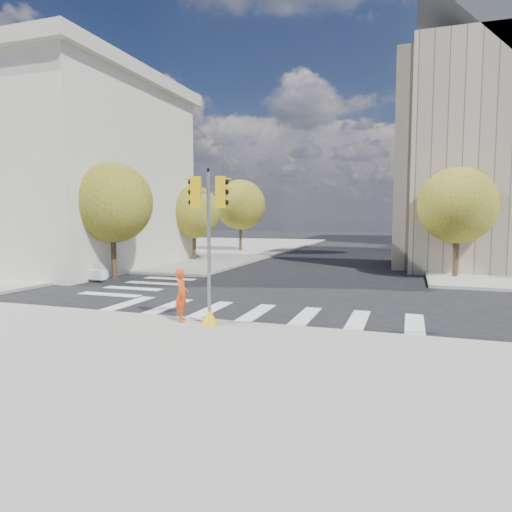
# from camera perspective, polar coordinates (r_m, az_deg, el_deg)

# --- Properties ---
(ground) EXTENTS (160.00, 160.00, 0.00)m
(ground) POSITION_cam_1_polar(r_m,az_deg,el_deg) (18.44, 2.36, -5.89)
(ground) COLOR black
(ground) RESTS_ON ground
(sidewalk_near) EXTENTS (30.00, 14.00, 0.15)m
(sidewalk_near) POSITION_cam_1_polar(r_m,az_deg,el_deg) (8.84, -19.19, -18.06)
(sidewalk_near) COLOR gray
(sidewalk_near) RESTS_ON ground
(sidewalk_far_left) EXTENTS (28.00, 40.00, 0.15)m
(sidewalk_far_left) POSITION_cam_1_polar(r_m,az_deg,el_deg) (50.22, -11.34, 1.07)
(sidewalk_far_left) COLOR gray
(sidewalk_far_left) RESTS_ON ground
(classical_building) EXTENTS (19.00, 15.00, 12.70)m
(classical_building) POSITION_cam_1_polar(r_m,az_deg,el_deg) (35.79, -26.27, 9.27)
(classical_building) COLOR beige
(classical_building) RESTS_ON ground
(tree_lw_near) EXTENTS (4.40, 4.40, 6.41)m
(tree_lw_near) POSITION_cam_1_polar(r_m,az_deg,el_deg) (26.45, -17.51, 6.36)
(tree_lw_near) COLOR #382616
(tree_lw_near) RESTS_ON ground
(tree_lw_mid) EXTENTS (4.00, 4.00, 5.77)m
(tree_lw_mid) POSITION_cam_1_polar(r_m,az_deg,el_deg) (35.03, -7.77, 5.46)
(tree_lw_mid) COLOR #382616
(tree_lw_mid) RESTS_ON ground
(tree_lw_far) EXTENTS (4.80, 4.80, 6.95)m
(tree_lw_far) POSITION_cam_1_polar(r_m,az_deg,el_deg) (44.22, -1.97, 6.42)
(tree_lw_far) COLOR #382616
(tree_lw_far) RESTS_ON ground
(tree_re_near) EXTENTS (4.20, 4.20, 6.16)m
(tree_re_near) POSITION_cam_1_polar(r_m,az_deg,el_deg) (27.49, 23.86, 5.79)
(tree_re_near) COLOR #382616
(tree_re_near) RESTS_ON ground
(tree_re_mid) EXTENTS (4.60, 4.60, 6.66)m
(tree_re_mid) POSITION_cam_1_polar(r_m,az_deg,el_deg) (39.46, 22.31, 5.94)
(tree_re_mid) COLOR #382616
(tree_re_mid) RESTS_ON ground
(tree_re_far) EXTENTS (4.00, 4.00, 5.88)m
(tree_re_far) POSITION_cam_1_polar(r_m,az_deg,el_deg) (51.44, 21.46, 5.14)
(tree_re_far) COLOR #382616
(tree_re_far) RESTS_ON ground
(lamp_near) EXTENTS (0.35, 0.18, 8.11)m
(lamp_near) POSITION_cam_1_polar(r_m,az_deg,el_deg) (31.53, 24.15, 6.59)
(lamp_near) COLOR black
(lamp_near) RESTS_ON sidewalk_far_right
(lamp_far) EXTENTS (0.35, 0.18, 8.11)m
(lamp_far) POSITION_cam_1_polar(r_m,az_deg,el_deg) (45.48, 22.48, 6.05)
(lamp_far) COLOR black
(lamp_far) RESTS_ON sidewalk_far_right
(traffic_signal) EXTENTS (1.08, 0.56, 4.76)m
(traffic_signal) POSITION_cam_1_polar(r_m,az_deg,el_deg) (13.95, -5.90, -0.40)
(traffic_signal) COLOR #DFA90B
(traffic_signal) RESTS_ON sidewalk_near
(photographer) EXTENTS (0.60, 0.72, 1.67)m
(photographer) POSITION_cam_1_polar(r_m,az_deg,el_deg) (14.69, -9.27, -4.86)
(photographer) COLOR #D94414
(photographer) RESTS_ON sidewalk_near
(planter_wall) EXTENTS (6.00, 1.14, 0.50)m
(planter_wall) POSITION_cam_1_polar(r_m,az_deg,el_deg) (27.29, -23.00, -1.86)
(planter_wall) COLOR white
(planter_wall) RESTS_ON sidewalk_left_near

